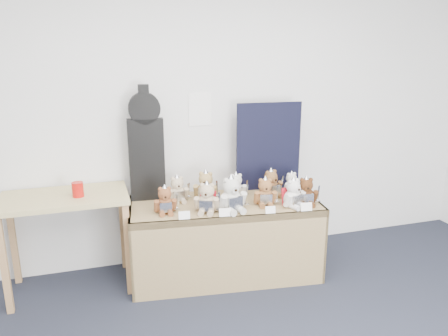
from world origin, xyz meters
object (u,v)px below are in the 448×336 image
object	(u,v)px
teddy_back_end	(292,184)
teddy_back_far_left	(178,190)
teddy_front_far_left	(165,201)
teddy_front_far_right	(293,194)
red_cup	(78,190)
teddy_front_right	(265,193)
teddy_back_left	(177,190)
teddy_front_left	(207,199)
teddy_front_centre	(232,196)
teddy_back_right	(271,184)
side_table	(66,211)
teddy_back_centre_left	(206,187)
teddy_back_centre_right	(236,187)
guitar_case	(146,145)
display_table	(226,221)
teddy_front_end	(306,192)

from	to	relation	value
teddy_back_end	teddy_back_far_left	world-z (taller)	teddy_back_far_left
teddy_front_far_left	teddy_front_far_right	bearing A→B (deg)	-5.25
red_cup	teddy_front_far_left	world-z (taller)	red_cup
teddy_front_right	teddy_back_left	bearing A→B (deg)	168.70
teddy_front_left	teddy_back_left	bearing A→B (deg)	142.04
teddy_front_centre	teddy_back_right	xyz separation A→B (m)	(0.45, 0.24, -0.02)
teddy_front_centre	side_table	bearing A→B (deg)	153.58
teddy_back_centre_left	teddy_back_right	size ratio (longest dim) A/B	1.04
teddy_back_centre_right	teddy_back_end	bearing A→B (deg)	1.18
side_table	teddy_front_right	size ratio (longest dim) A/B	3.70
guitar_case	teddy_back_right	bearing A→B (deg)	-9.06
teddy_front_far_left	teddy_back_left	xyz separation A→B (m)	(0.15, 0.24, 0.00)
teddy_front_right	teddy_back_centre_right	bearing A→B (deg)	136.77
red_cup	teddy_front_left	world-z (taller)	teddy_front_left
teddy_back_centre_right	teddy_front_right	bearing A→B (deg)	-49.43
teddy_back_centre_right	teddy_back_far_left	size ratio (longest dim) A/B	1.04
teddy_back_right	teddy_back_end	size ratio (longest dim) A/B	1.23
teddy_back_left	teddy_back_far_left	size ratio (longest dim) A/B	1.07
teddy_front_far_left	teddy_back_right	xyz separation A→B (m)	(0.97, 0.12, 0.01)
teddy_front_far_right	teddy_back_right	size ratio (longest dim) A/B	0.99
side_table	teddy_front_centre	distance (m)	1.35
teddy_back_centre_right	teddy_back_right	xyz separation A→B (m)	(0.31, -0.06, 0.01)
teddy_front_right	teddy_back_left	distance (m)	0.75
display_table	teddy_back_centre_left	size ratio (longest dim) A/B	5.85
teddy_front_far_left	teddy_back_end	xyz separation A→B (m)	(1.18, 0.14, -0.01)
display_table	teddy_front_far_right	xyz separation A→B (m)	(0.52, -0.20, 0.26)
guitar_case	teddy_back_centre_right	distance (m)	0.87
side_table	teddy_front_far_left	bearing A→B (deg)	-17.94
guitar_case	teddy_front_far_right	bearing A→B (deg)	-21.54
teddy_front_far_left	teddy_front_right	distance (m)	0.84
guitar_case	teddy_front_far_right	world-z (taller)	guitar_case
red_cup	teddy_back_left	xyz separation A→B (m)	(0.81, 0.05, -0.10)
teddy_front_centre	teddy_front_end	bearing A→B (deg)	-14.64
teddy_front_right	teddy_back_centre_left	bearing A→B (deg)	160.25
red_cup	teddy_front_right	size ratio (longest dim) A/B	0.44
red_cup	teddy_back_right	size ratio (longest dim) A/B	0.42
teddy_front_far_right	teddy_back_right	world-z (taller)	teddy_back_right
guitar_case	teddy_front_right	world-z (taller)	guitar_case
teddy_back_left	teddy_back_centre_right	bearing A→B (deg)	-8.70
teddy_front_right	guitar_case	bearing A→B (deg)	166.35
display_table	side_table	size ratio (longest dim) A/B	1.71
teddy_front_far_left	teddy_back_centre_left	xyz separation A→B (m)	(0.39, 0.21, 0.01)
teddy_front_right	teddy_back_left	world-z (taller)	teddy_front_right
display_table	teddy_front_right	size ratio (longest dim) A/B	6.32
teddy_back_left	red_cup	bearing A→B (deg)	-179.68
side_table	teddy_back_centre_right	xyz separation A→B (m)	(1.44, -0.06, 0.08)
teddy_back_right	teddy_back_centre_right	bearing A→B (deg)	150.81
teddy_back_centre_right	teddy_back_centre_left	bearing A→B (deg)	-179.25
teddy_front_right	teddy_back_right	size ratio (longest dim) A/B	0.96
side_table	teddy_front_right	xyz separation A→B (m)	(1.61, -0.31, 0.09)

